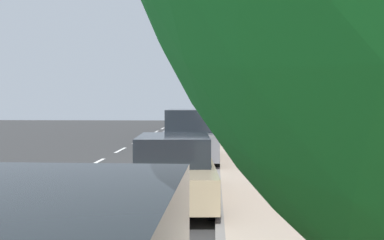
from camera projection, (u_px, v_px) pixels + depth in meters
ground at (170, 161)px, 16.64m from camera, size 72.36×72.36×0.00m
sidewalk at (262, 160)px, 16.46m from camera, size 3.21×45.23×0.13m
curb_edge at (217, 160)px, 16.55m from camera, size 0.16×45.23×0.13m
lane_stripe_centre at (96, 162)px, 16.27m from camera, size 0.14×44.20×0.01m
lane_stripe_bike_edge at (178, 161)px, 16.62m from camera, size 0.12×45.23×0.01m
building_facade at (312, 78)px, 16.24m from camera, size 0.50×45.23×6.27m
parked_sedan_tan_second at (174, 170)px, 9.67m from camera, size 2.04×4.50×1.52m
parked_suv_grey_mid at (190, 136)px, 15.97m from camera, size 2.12×4.78×1.99m
parked_sedan_silver_far at (197, 131)px, 22.72m from camera, size 1.92×4.44×1.52m
bicycle_at_curb at (208, 133)px, 26.48m from camera, size 1.55×0.83×0.74m
cyclist_with_backpack at (212, 123)px, 26.00m from camera, size 0.51×0.58×1.64m
street_tree_mid_block at (240, 63)px, 24.44m from camera, size 3.39×3.39×5.83m
pedestrian_on_phone at (248, 122)px, 27.45m from camera, size 0.56×0.38×1.58m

